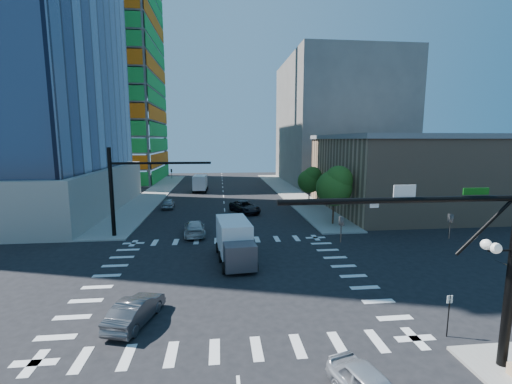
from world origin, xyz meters
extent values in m
plane|color=black|center=(0.00, 0.00, 0.00)|extent=(160.00, 160.00, 0.00)
cube|color=silver|center=(0.00, 0.00, 0.01)|extent=(20.00, 20.00, 0.01)
cube|color=gray|center=(12.50, 40.00, 0.07)|extent=(5.00, 60.00, 0.15)
cube|color=gray|center=(-12.50, 40.00, 0.07)|extent=(5.00, 60.00, 0.15)
cube|color=#A09A8F|center=(-30.00, 25.00, 3.00)|extent=(30.00, 30.00, 6.00)
cube|color=green|center=(-14.90, 62.00, 24.50)|extent=(0.12, 24.00, 49.00)
cube|color=#CD5D0C|center=(-27.50, 49.40, 24.50)|extent=(24.00, 0.12, 49.00)
cube|color=tan|center=(25.00, 22.00, 5.00)|extent=(20.00, 22.00, 10.00)
cube|color=slate|center=(25.00, 22.00, 10.30)|extent=(20.50, 22.50, 0.60)
cube|color=#68625E|center=(27.00, 55.00, 14.00)|extent=(24.00, 30.00, 28.00)
cylinder|color=black|center=(6.50, -11.50, 7.55)|extent=(10.00, 0.24, 0.24)
cylinder|color=black|center=(10.10, -11.50, 6.45)|extent=(2.50, 0.14, 2.50)
imported|color=black|center=(8.50, -11.50, 6.45)|extent=(0.16, 0.20, 1.00)
imported|color=black|center=(4.00, -11.50, 6.45)|extent=(0.16, 0.20, 1.00)
cube|color=white|center=(6.50, -11.50, 7.90)|extent=(0.90, 0.04, 0.50)
cube|color=#0B500F|center=(9.50, -11.50, 7.85)|extent=(1.10, 0.04, 0.28)
cylinder|color=black|center=(10.90, -11.50, 5.35)|extent=(1.20, 0.08, 0.08)
sphere|color=white|center=(10.40, -11.25, 5.55)|extent=(0.44, 0.44, 0.44)
sphere|color=white|center=(10.40, -11.75, 5.55)|extent=(0.44, 0.44, 0.44)
cylinder|color=black|center=(-11.50, 11.50, 4.65)|extent=(0.40, 0.40, 9.00)
cylinder|color=black|center=(-6.50, 11.50, 7.55)|extent=(10.00, 0.24, 0.24)
imported|color=black|center=(-5.50, 11.50, 6.45)|extent=(0.16, 0.20, 1.00)
cylinder|color=#382316|center=(12.50, 14.00, 1.29)|extent=(0.20, 0.20, 2.27)
sphere|color=#144512|center=(12.50, 14.00, 4.38)|extent=(4.16, 4.16, 4.16)
sphere|color=#467527|center=(12.90, 13.70, 5.35)|extent=(3.25, 3.25, 3.25)
cylinder|color=#382316|center=(12.80, 26.00, 1.11)|extent=(0.20, 0.20, 1.92)
sphere|color=#144512|center=(12.80, 26.00, 3.72)|extent=(3.52, 3.52, 3.52)
sphere|color=#467527|center=(13.20, 25.70, 4.55)|extent=(2.75, 2.75, 2.75)
cylinder|color=black|center=(10.70, -9.00, 1.10)|extent=(0.06, 0.06, 2.20)
cube|color=silver|center=(10.70, -9.00, 2.00)|extent=(0.30, 0.03, 0.40)
imported|color=black|center=(2.75, 21.88, 0.79)|extent=(4.54, 6.25, 1.58)
imported|color=#B2B2B2|center=(-3.33, 11.30, 0.77)|extent=(2.59, 5.46, 1.54)
imported|color=#989B9F|center=(-8.13, 26.21, 0.71)|extent=(1.86, 4.24, 1.42)
imported|color=#424347|center=(-5.29, -5.95, 0.71)|extent=(2.64, 4.57, 1.43)
cube|color=silver|center=(0.55, 2.87, 1.94)|extent=(2.93, 5.32, 2.66)
cube|color=#3E3E45|center=(0.55, 2.87, 1.28)|extent=(2.52, 2.06, 1.94)
cube|color=silver|center=(-4.31, 42.41, 1.88)|extent=(2.57, 5.04, 2.58)
cube|color=#3E3E45|center=(-4.31, 42.41, 1.24)|extent=(2.35, 1.87, 1.88)
camera|label=1|loc=(-0.63, -23.92, 9.87)|focal=24.00mm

